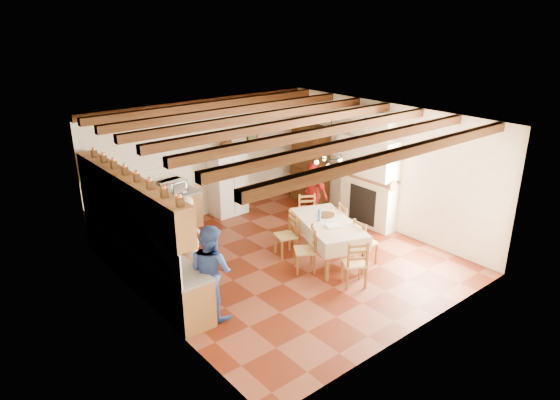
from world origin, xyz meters
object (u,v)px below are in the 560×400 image
object	(u,v)px
person_woman_red	(312,193)
microwave	(173,187)
dining_table	(328,225)
chair_right_far	(349,224)
refrigerator	(226,180)
chair_left_far	(286,235)
person_man	(190,238)
chair_right_near	(365,241)
person_woman_blue	(211,271)
chair_end_near	(355,262)
chair_end_far	(308,216)
hutch	(310,164)
chair_left_near	(305,249)

from	to	relation	value
person_woman_red	microwave	size ratio (longest dim) A/B	2.66
dining_table	chair_right_far	xyz separation A→B (m)	(0.86, 0.19, -0.28)
refrigerator	microwave	xyz separation A→B (m)	(-1.54, -0.08, 0.18)
refrigerator	dining_table	size ratio (longest dim) A/B	0.82
refrigerator	microwave	world-z (taller)	refrigerator
chair_left_far	person_man	distance (m)	2.13
chair_right_near	microwave	world-z (taller)	microwave
person_woman_blue	chair_left_far	bearing A→B (deg)	-81.66
refrigerator	person_woman_red	xyz separation A→B (m)	(1.22, -1.92, -0.10)
refrigerator	chair_end_near	xyz separation A→B (m)	(-0.18, -4.63, -0.40)
refrigerator	person_woman_red	size ratio (longest dim) A/B	1.12
chair_end_far	person_woman_blue	bearing A→B (deg)	-129.17
chair_left_far	refrigerator	bearing A→B (deg)	-172.31
chair_end_far	person_man	distance (m)	3.15
chair_right_far	chair_end_far	world-z (taller)	same
microwave	person_man	bearing A→B (deg)	-120.08
hutch	chair_right_near	distance (m)	3.74
chair_left_near	chair_end_near	xyz separation A→B (m)	(0.36, -1.00, 0.00)
microwave	refrigerator	bearing A→B (deg)	-6.24
chair_right_far	chair_end_far	size ratio (longest dim) A/B	1.00
chair_end_near	chair_left_near	bearing A→B (deg)	-40.19
chair_left_near	chair_end_near	distance (m)	1.07
dining_table	chair_left_far	world-z (taller)	chair_left_far
dining_table	microwave	xyz separation A→B (m)	(-1.74, 3.44, 0.30)
person_man	hutch	bearing A→B (deg)	-59.81
person_man	person_woman_red	bearing A→B (deg)	-71.53
refrigerator	chair_right_near	distance (m)	4.22
person_woman_red	person_man	bearing A→B (deg)	-88.20
chair_right_far	person_woman_red	size ratio (longest dim) A/B	0.61
person_man	microwave	world-z (taller)	person_man
chair_right_near	chair_right_far	bearing A→B (deg)	-15.71
chair_end_near	chair_end_far	distance (m)	2.41
refrigerator	hutch	world-z (taller)	hutch
refrigerator	chair_end_near	distance (m)	4.65
hutch	chair_end_near	bearing A→B (deg)	-117.36
hutch	person_woman_red	size ratio (longest dim) A/B	1.36
person_man	person_woman_red	distance (m)	3.69
refrigerator	person_woman_blue	distance (m)	4.68
chair_right_far	chair_end_far	xyz separation A→B (m)	(-0.37, 0.95, 0.00)
hutch	person_woman_red	bearing A→B (deg)	-126.33
chair_right_far	chair_end_near	size ratio (longest dim) A/B	1.00
chair_left_far	chair_end_far	size ratio (longest dim) A/B	1.00
chair_right_far	microwave	world-z (taller)	microwave
hutch	chair_left_near	size ratio (longest dim) A/B	2.23
chair_left_far	chair_right_near	xyz separation A→B (m)	(1.06, -1.29, 0.00)
hutch	chair_end_near	size ratio (longest dim) A/B	2.23
chair_right_near	person_man	bearing A→B (deg)	70.36
chair_end_near	microwave	xyz separation A→B (m)	(-1.36, 4.55, 0.58)
refrigerator	dining_table	distance (m)	3.53
chair_right_near	microwave	size ratio (longest dim) A/B	1.63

